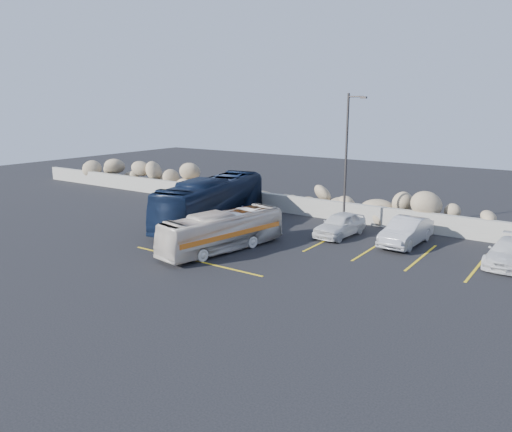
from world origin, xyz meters
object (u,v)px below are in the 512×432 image
Objects in this scene: car_a at (340,224)px; car_b at (406,231)px; tour_coach at (211,201)px; lamppost at (347,159)px; car_c at (509,252)px; vintage_bus at (222,231)px.

car_b reaches higher than car_a.
lamppost is at bearing 10.69° from tour_coach.
car_c is (9.04, -1.30, -3.70)m from lamppost.
car_b is (11.62, 2.31, -0.73)m from tour_coach.
vintage_bus is at bearing -55.54° from tour_coach.
car_b reaches higher than car_c.
vintage_bus is 1.84× the size of car_a.
car_b is at bearing -10.11° from lamppost.
vintage_bus is at bearing -151.99° from car_c.
tour_coach is 11.87m from car_b.
car_b is 5.15m from car_c.
lamppost is 1.95× the size of car_c.
car_a is at bearing -178.33° from car_c.
tour_coach is (-7.69, -3.01, -2.85)m from lamppost.
car_c is (5.11, -0.60, -0.13)m from car_b.
car_b is at bearing 51.97° from vintage_bus.
lamppost is at bearing 106.43° from car_a.
car_a reaches higher than car_c.
car_a is at bearing 69.26° from vintage_bus.
car_c is (8.81, -0.19, -0.08)m from car_a.
lamppost is 8.64m from vintage_bus.
lamppost is 1.82× the size of car_b.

